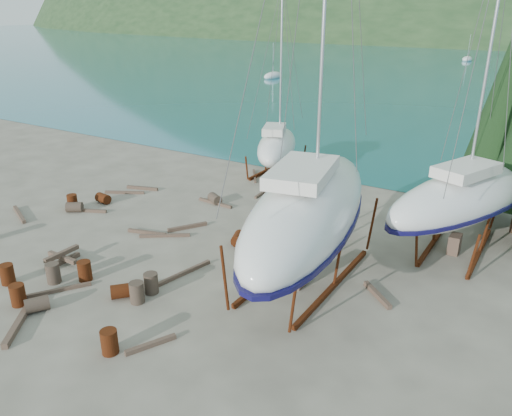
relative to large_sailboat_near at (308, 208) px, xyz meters
The scene contains 44 objects.
ground 6.65m from the large_sailboat_near, 161.53° to the right, with size 600.00×600.00×0.00m, color #61594D.
far_house_left 199.24m from the large_sailboat_near, 109.19° to the left, with size 6.60×5.60×5.60m.
far_house_center 189.89m from the large_sailboat_near, 97.71° to the left, with size 6.60×5.60×5.60m.
cypress_back_left 13.78m from the large_sailboat_near, 65.59° to the left, with size 4.14×4.14×11.50m.
moored_boat_left 68.20m from the large_sailboat_near, 121.38° to the left, with size 2.00×5.00×6.05m.
moored_boat_far 109.05m from the large_sailboat_near, 97.10° to the left, with size 2.00×5.00×6.05m.
large_sailboat_near is the anchor object (origin of this frame).
large_sailboat_far 8.19m from the large_sailboat_near, 53.19° to the left, with size 6.75×10.88×16.61m.
small_sailboat_shore 14.83m from the large_sailboat_near, 124.70° to the left, with size 5.37×8.26×12.65m.
worker 5.15m from the large_sailboat_near, 151.53° to the left, with size 0.59×0.39×1.63m, color #121350.
drum_1 11.27m from the large_sailboat_near, 134.94° to the right, with size 0.58×0.58×0.88m, color #2D2823.
drum_2 14.90m from the large_sailboat_near, behind, with size 0.58×0.58×0.88m, color #5D2B10.
drum_4 11.09m from the large_sailboat_near, 106.65° to the left, with size 0.58×0.58×0.88m, color #5D2B10.
drum_5 7.65m from the large_sailboat_near, 133.11° to the right, with size 0.58×0.58×0.88m, color #2D2823.
drum_6 5.54m from the large_sailboat_near, 162.52° to the left, with size 0.58×0.58×0.88m, color #5D2B10.
drum_7 9.11m from the large_sailboat_near, 112.89° to the right, with size 0.58×0.58×0.88m, color #5D2B10.
drum_8 15.50m from the large_sailboat_near, behind, with size 0.58×0.58×0.88m, color #5D2B10.
drum_9 10.65m from the large_sailboat_near, 148.82° to the left, with size 0.58×0.58×0.88m, color #2D2823.
drum_10 13.00m from the large_sailboat_near, 146.38° to the right, with size 0.58×0.58×0.88m, color #5D2B10.
drum_11 7.15m from the large_sailboat_near, 131.32° to the left, with size 0.58×0.58×0.88m, color #2D2823.
drum_12 8.26m from the large_sailboat_near, 137.04° to the right, with size 0.58×0.58×0.88m, color #5D2B10.
drum_13 12.01m from the large_sailboat_near, 138.09° to the right, with size 0.58×0.58×0.88m, color #5D2B10.
drum_14 9.91m from the large_sailboat_near, 147.62° to the right, with size 0.58×0.58×0.88m, color #5D2B10.
drum_15 15.09m from the large_sailboat_near, behind, with size 0.58×0.58×0.88m, color #2D2823.
drum_16 11.14m from the large_sailboat_near, 146.59° to the right, with size 0.58×0.58×0.88m, color #2D2823.
drum_17 7.12m from the large_sailboat_near, 138.28° to the right, with size 0.58×0.58×0.88m, color #2D2823.
timber_0 14.74m from the large_sailboat_near, 130.98° to the left, with size 0.14×2.75×0.14m, color brown.
timber_1 4.49m from the large_sailboat_near, ahead, with size 0.19×2.00×0.19m, color brown.
timber_2 15.34m from the large_sailboat_near, 161.38° to the left, with size 0.19×2.14×0.19m, color brown.
timber_3 10.93m from the large_sailboat_near, 142.11° to the right, with size 0.15×2.76×0.15m, color brown.
timber_4 9.66m from the large_sailboat_near, behind, with size 0.17×2.14×0.17m, color brown.
timber_5 6.20m from the large_sailboat_near, 152.59° to the right, with size 0.16×2.88×0.16m, color brown.
timber_6 11.54m from the large_sailboat_near, 103.73° to the left, with size 0.19×1.98×0.19m, color brown.
timber_7 8.08m from the large_sailboat_near, 109.10° to the right, with size 0.17×1.84×0.17m, color brown.
timber_8 8.52m from the large_sailboat_near, 169.10° to the left, with size 0.19×2.18×0.19m, color brown.
timber_9 11.57m from the large_sailboat_near, 130.16° to the left, with size 0.15×2.56×0.15m, color brown.
timber_10 10.55m from the large_sailboat_near, 149.09° to the left, with size 0.16×2.47×0.16m, color brown.
timber_11 8.70m from the large_sailboat_near, behind, with size 0.15×2.57×0.15m, color brown.
timber_12 14.47m from the large_sailboat_near, behind, with size 0.17×2.16×0.17m, color brown.
timber_14 17.39m from the large_sailboat_near, behind, with size 0.18×2.71×0.18m, color brown.
timber_16 11.85m from the large_sailboat_near, 130.80° to the right, with size 0.23×2.94×0.23m, color brown.
timber_17 15.39m from the large_sailboat_near, 166.10° to the left, with size 0.16×2.51×0.16m, color brown.
timber_pile_fore 11.51m from the large_sailboat_near, 155.45° to the right, with size 1.80×1.80×0.60m.
timber_pile_aft 7.05m from the large_sailboat_near, 126.58° to the left, with size 1.80×1.80×0.60m.
Camera 1 is at (13.70, -15.34, 10.86)m, focal length 35.00 mm.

